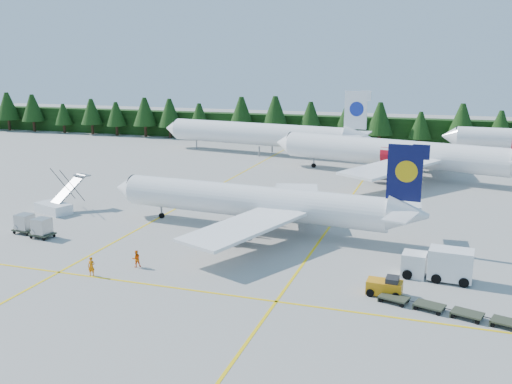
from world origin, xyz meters
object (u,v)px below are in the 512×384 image
(airliner_red, at_px, (387,153))
(service_truck, at_px, (437,264))
(baggage_tug, at_px, (385,286))
(airliner_navy, at_px, (245,201))
(airstairs, at_px, (56,205))

(airliner_red, relative_size, service_truck, 7.14)
(airliner_red, bearing_deg, baggage_tug, -69.80)
(airliner_navy, height_order, baggage_tug, airliner_navy)
(airliner_navy, bearing_deg, baggage_tug, -34.85)
(airliner_navy, distance_m, airstairs, 24.49)
(airliner_navy, bearing_deg, airstairs, -173.22)
(baggage_tug, bearing_deg, service_truck, 54.06)
(airliner_red, relative_size, airstairs, 6.01)
(airliner_navy, distance_m, baggage_tug, 21.85)
(airstairs, xyz_separation_m, baggage_tug, (41.07, -13.10, -0.18))
(service_truck, relative_size, baggage_tug, 2.09)
(airstairs, bearing_deg, baggage_tug, 2.01)
(airstairs, bearing_deg, service_truck, 9.30)
(airliner_navy, height_order, service_truck, airliner_navy)
(baggage_tug, bearing_deg, airliner_red, 98.05)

